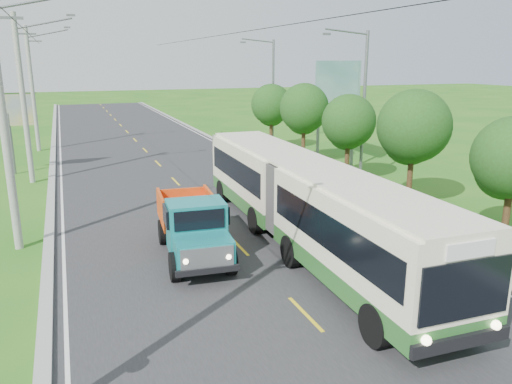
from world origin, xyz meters
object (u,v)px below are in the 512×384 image
tree_fifth (304,111)px  streetlight_mid (362,102)px  pole_mid (24,99)px  dump_truck (193,223)px  tree_third (413,130)px  tree_fourth (348,124)px  billboard_left (8,116)px  billboard_right (336,89)px  planter_far (277,157)px  streetlight_far (271,90)px  planter_mid (329,180)px  pole_near (4,121)px  tree_back (271,107)px  bus (305,198)px  pole_far (33,89)px  tree_second (511,162)px  planter_near (414,217)px

tree_fifth → streetlight_mid: size_ratio=0.64×
pole_mid → dump_truck: pole_mid is taller
tree_third → tree_fourth: size_ratio=1.11×
billboard_left → billboard_right: 22.21m
tree_third → billboard_left: (-19.36, 15.86, -0.12)m
pole_mid → dump_truck: size_ratio=1.69×
planter_far → dump_truck: bearing=-122.8°
tree_fourth → streetlight_far: streetlight_far is taller
pole_mid → streetlight_mid: bearing=-20.3°
tree_third → streetlight_far: (0.79, 19.86, 0.92)m
pole_mid → planter_mid: pole_mid is taller
pole_near → streetlight_far: size_ratio=1.10×
pole_near → dump_truck: (6.30, -3.37, -3.73)m
tree_back → streetlight_mid: size_ratio=0.61×
tree_third → tree_fourth: 6.01m
streetlight_mid → bus: size_ratio=0.51×
pole_far → dump_truck: 28.33m
tree_fourth → billboard_right: 6.59m
tree_fifth → billboard_left: size_ratio=1.12×
planter_mid → billboard_left: size_ratio=0.13×
tree_second → tree_fourth: 12.00m
tree_fifth → streetlight_mid: (0.79, -6.14, 1.05)m
billboard_left → bus: (11.94, -18.98, -1.81)m
bus → tree_third: bearing=24.4°
tree_fifth → streetlight_far: 7.97m
tree_third → planter_mid: bearing=102.1°
tree_second → tree_fourth: size_ratio=0.98×
tree_fifth → billboard_left: (-19.36, 3.86, 0.01)m
pole_near → tree_second: pole_near is taller
pole_far → planter_near: 32.19m
tree_fifth → streetlight_far: streetlight_far is taller
tree_back → bus: 22.44m
planter_near → planter_far: size_ratio=1.00×
tree_fourth → billboard_right: bearing=67.4°
pole_far → billboard_right: bearing=-32.3°
planter_mid → tree_third: bearing=-77.9°
planter_mid → billboard_left: billboard_left is taller
billboard_right → streetlight_far: bearing=101.7°
tree_fifth → planter_far: bearing=124.0°
planter_near → billboard_left: size_ratio=0.13×
tree_fourth → planter_near: bearing=-98.8°
streetlight_mid → bus: bearing=-132.4°
planter_near → bus: size_ratio=0.04×
planter_mid → tree_second: bearing=-84.0°
tree_second → tree_back: size_ratio=0.96×
pole_near → billboard_right: 23.32m
planter_far → pole_near: bearing=-142.4°
pole_near → tree_second: size_ratio=1.89×
planter_far → tree_back: bearing=73.1°
tree_back → billboard_left: (-19.36, -2.14, 0.21)m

